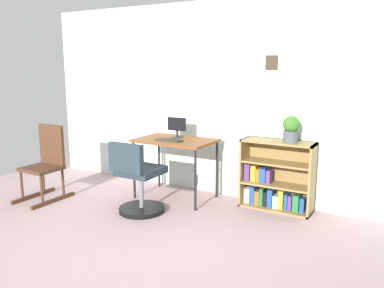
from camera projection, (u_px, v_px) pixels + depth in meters
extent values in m
plane|color=#AB8B8E|center=(101.00, 257.00, 3.46)|extent=(6.24, 6.24, 0.00)
cube|color=silver|center=(215.00, 100.00, 5.05)|extent=(5.20, 0.10, 2.41)
cube|color=#3A2D20|center=(272.00, 62.00, 4.54)|extent=(0.14, 0.02, 0.16)
cube|color=brown|center=(175.00, 140.00, 4.89)|extent=(0.95, 0.62, 0.03)
cylinder|color=black|center=(134.00, 170.00, 4.94)|extent=(0.03, 0.03, 0.72)
cylinder|color=black|center=(195.00, 180.00, 4.51)|extent=(0.03, 0.03, 0.72)
cylinder|color=black|center=(159.00, 161.00, 5.40)|extent=(0.03, 0.03, 0.72)
cylinder|color=black|center=(217.00, 170.00, 4.97)|extent=(0.03, 0.03, 0.72)
cylinder|color=#262628|center=(177.00, 137.00, 5.00)|extent=(0.14, 0.14, 0.01)
cylinder|color=#262628|center=(177.00, 134.00, 4.99)|extent=(0.03, 0.03, 0.08)
cube|color=black|center=(177.00, 124.00, 4.96)|extent=(0.26, 0.02, 0.16)
cube|color=#2D2D1F|center=(169.00, 140.00, 4.78)|extent=(0.33, 0.13, 0.02)
cylinder|color=black|center=(142.00, 209.00, 4.55)|extent=(0.52, 0.52, 0.05)
cylinder|color=slate|center=(141.00, 191.00, 4.50)|extent=(0.05, 0.05, 0.39)
cube|color=#243138|center=(141.00, 171.00, 4.46)|extent=(0.44, 0.44, 0.08)
cube|color=#243138|center=(126.00, 158.00, 4.21)|extent=(0.42, 0.07, 0.31)
cube|color=#482C1C|center=(34.00, 196.00, 5.02)|extent=(0.04, 0.64, 0.04)
cube|color=#482C1C|center=(54.00, 201.00, 4.85)|extent=(0.04, 0.64, 0.04)
cylinder|color=#482C1C|center=(22.00, 184.00, 4.85)|extent=(0.03, 0.03, 0.34)
cylinder|color=#482C1C|center=(42.00, 189.00, 4.67)|extent=(0.03, 0.03, 0.34)
cylinder|color=#482C1C|center=(43.00, 178.00, 5.12)|extent=(0.03, 0.03, 0.34)
cylinder|color=#482C1C|center=(63.00, 182.00, 4.94)|extent=(0.03, 0.03, 0.34)
cube|color=#482C1C|center=(41.00, 168.00, 4.86)|extent=(0.42, 0.40, 0.04)
cube|color=#482C1C|center=(52.00, 144.00, 4.96)|extent=(0.40, 0.04, 0.50)
cube|color=olive|center=(244.00, 171.00, 4.75)|extent=(0.02, 0.30, 0.80)
cube|color=olive|center=(312.00, 180.00, 4.36)|extent=(0.02, 0.30, 0.80)
cube|color=olive|center=(278.00, 142.00, 4.48)|extent=(0.82, 0.30, 0.02)
cube|color=olive|center=(276.00, 208.00, 4.63)|extent=(0.82, 0.30, 0.02)
cube|color=olive|center=(281.00, 173.00, 4.67)|extent=(0.82, 0.02, 0.80)
cube|color=olive|center=(277.00, 185.00, 4.58)|extent=(0.77, 0.28, 0.02)
cube|color=olive|center=(277.00, 163.00, 4.53)|extent=(0.77, 0.28, 0.02)
cube|color=beige|center=(248.00, 195.00, 4.77)|extent=(0.07, 0.10, 0.18)
cube|color=#1E478C|center=(253.00, 195.00, 4.74)|extent=(0.06, 0.12, 0.21)
cube|color=#99591E|center=(258.00, 197.00, 4.71)|extent=(0.06, 0.10, 0.16)
cube|color=#237238|center=(262.00, 197.00, 4.68)|extent=(0.04, 0.11, 0.20)
cube|color=black|center=(266.00, 198.00, 4.66)|extent=(0.05, 0.13, 0.17)
cube|color=#1E478C|center=(271.00, 198.00, 4.63)|extent=(0.06, 0.12, 0.21)
cube|color=beige|center=(277.00, 201.00, 4.60)|extent=(0.06, 0.13, 0.14)
cube|color=#B79323|center=(282.00, 199.00, 4.56)|extent=(0.05, 0.12, 0.21)
cube|color=#1E478C|center=(287.00, 201.00, 4.54)|extent=(0.04, 0.11, 0.18)
cube|color=#593372|center=(291.00, 203.00, 4.52)|extent=(0.04, 0.11, 0.17)
cube|color=#237238|center=(297.00, 203.00, 4.48)|extent=(0.07, 0.12, 0.19)
cube|color=#1E478C|center=(303.00, 205.00, 4.45)|extent=(0.05, 0.10, 0.16)
cube|color=#593372|center=(248.00, 172.00, 4.72)|extent=(0.07, 0.12, 0.20)
cube|color=#B79323|center=(255.00, 173.00, 4.68)|extent=(0.06, 0.11, 0.19)
cube|color=#99591E|center=(259.00, 175.00, 4.66)|extent=(0.04, 0.12, 0.16)
cube|color=#1E478C|center=(264.00, 175.00, 4.63)|extent=(0.07, 0.12, 0.17)
cube|color=#593372|center=(269.00, 176.00, 4.60)|extent=(0.05, 0.11, 0.15)
cylinder|color=#474C51|center=(291.00, 137.00, 4.38)|extent=(0.16, 0.16, 0.13)
sphere|color=#356D22|center=(291.00, 124.00, 4.35)|extent=(0.18, 0.18, 0.18)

